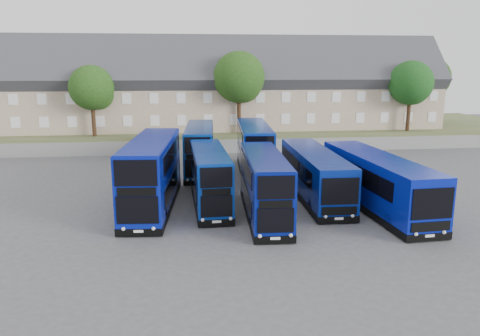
% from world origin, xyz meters
% --- Properties ---
extents(ground, '(120.00, 120.00, 0.00)m').
position_xyz_m(ground, '(0.00, 0.00, 0.00)').
color(ground, '#4B4B50').
rests_on(ground, ground).
extents(retaining_wall, '(70.00, 0.40, 1.50)m').
position_xyz_m(retaining_wall, '(0.00, 24.00, 0.75)').
color(retaining_wall, slate).
rests_on(retaining_wall, ground).
extents(earth_bank, '(80.00, 20.00, 2.00)m').
position_xyz_m(earth_bank, '(0.00, 34.00, 1.00)').
color(earth_bank, '#4D5932').
rests_on(earth_bank, ground).
extents(terrace_row, '(54.00, 10.40, 11.20)m').
position_xyz_m(terrace_row, '(0.00, 30.00, 6.60)').
color(terrace_row, tan).
rests_on(terrace_row, earth_bank).
extents(dd_front_left, '(3.65, 11.99, 4.70)m').
position_xyz_m(dd_front_left, '(-6.41, 4.17, 2.31)').
color(dd_front_left, '#08189D').
rests_on(dd_front_left, ground).
extents(dd_front_mid, '(2.53, 9.85, 3.89)m').
position_xyz_m(dd_front_mid, '(-2.49, 4.31, 1.91)').
color(dd_front_mid, navy).
rests_on(dd_front_mid, ground).
extents(dd_front_right, '(2.80, 10.29, 4.05)m').
position_xyz_m(dd_front_right, '(0.86, 1.37, 1.99)').
color(dd_front_right, navy).
rests_on(dd_front_right, ground).
extents(dd_rear_left, '(3.07, 10.67, 4.19)m').
position_xyz_m(dd_rear_left, '(-2.85, 14.75, 2.06)').
color(dd_rear_left, navy).
rests_on(dd_rear_left, ground).
extents(dd_rear_right, '(3.29, 11.28, 4.43)m').
position_xyz_m(dd_rear_right, '(1.98, 13.43, 2.17)').
color(dd_rear_right, '#08299B').
rests_on(dd_rear_right, ground).
extents(coach_east_a, '(2.92, 12.65, 3.44)m').
position_xyz_m(coach_east_a, '(5.29, 5.43, 1.69)').
color(coach_east_a, navy).
rests_on(coach_east_a, ground).
extents(coach_east_b, '(3.62, 13.37, 3.62)m').
position_xyz_m(coach_east_b, '(8.77, 2.28, 1.77)').
color(coach_east_b, '#0818A0').
rests_on(coach_east_b, ground).
extents(tree_west, '(4.80, 4.80, 7.65)m').
position_xyz_m(tree_west, '(-13.85, 25.10, 7.05)').
color(tree_west, '#382314').
rests_on(tree_west, earth_bank).
extents(tree_mid, '(5.76, 5.76, 9.18)m').
position_xyz_m(tree_mid, '(2.15, 25.60, 8.07)').
color(tree_mid, '#382314').
rests_on(tree_mid, earth_bank).
extents(tree_east, '(5.12, 5.12, 8.16)m').
position_xyz_m(tree_east, '(22.15, 25.10, 7.39)').
color(tree_east, '#382314').
rests_on(tree_east, earth_bank).
extents(tree_far, '(5.44, 5.44, 8.67)m').
position_xyz_m(tree_far, '(28.15, 32.10, 7.73)').
color(tree_far, '#382314').
rests_on(tree_far, earth_bank).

